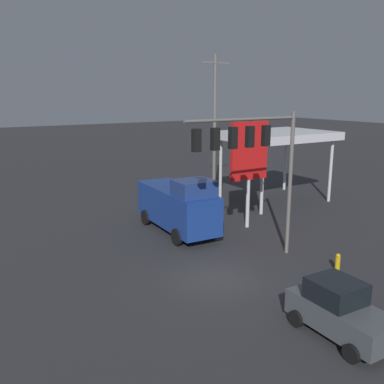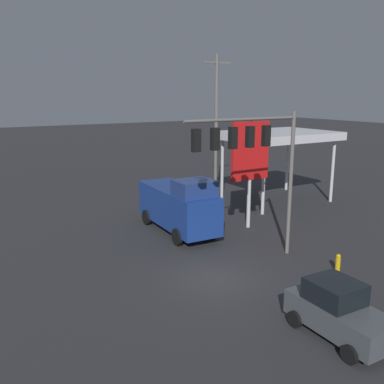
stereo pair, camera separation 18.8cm
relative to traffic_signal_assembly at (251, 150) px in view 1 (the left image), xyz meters
The scene contains 8 objects.
ground_plane 6.24m from the traffic_signal_assembly, 16.25° to the left, with size 200.00×200.00×0.00m, color #2D2D30.
traffic_signal_assembly is the anchor object (origin of this frame).
utility_pole 12.36m from the traffic_signal_assembly, 116.69° to the right, with size 2.40×0.26×11.06m.
gas_station_canopy 13.33m from the traffic_signal_assembly, 137.89° to the right, with size 8.11×6.21×5.43m.
price_sign 5.98m from the traffic_signal_assembly, 128.73° to the right, with size 2.71×0.27×6.64m.
hatchback_crossing 8.47m from the traffic_signal_assembly, 77.84° to the left, with size 2.05×3.85×1.97m.
delivery_truck 7.21m from the traffic_signal_assembly, 84.80° to the right, with size 2.80×6.90×3.58m.
fire_hydrant 6.78m from the traffic_signal_assembly, 134.00° to the left, with size 0.24×0.24×0.88m.
Camera 1 is at (10.46, 14.93, 8.29)m, focal length 40.00 mm.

